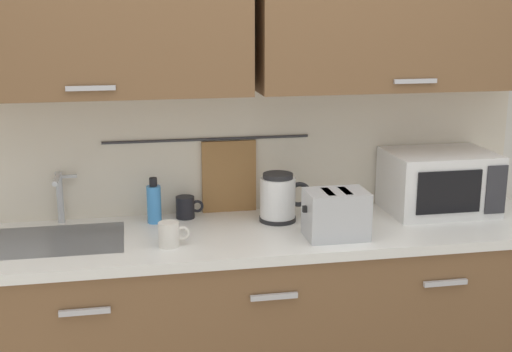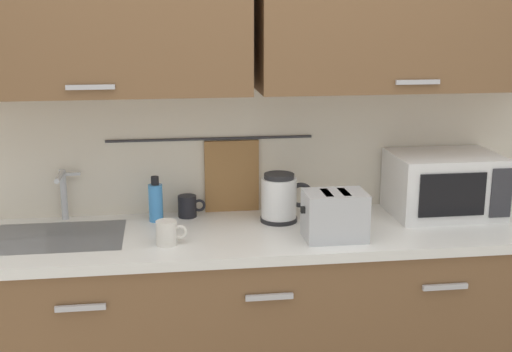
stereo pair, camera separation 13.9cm
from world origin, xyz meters
The scene contains 9 objects.
counter_unit centered at (-0.01, 0.30, 0.46)m, with size 2.53×0.64×0.90m.
back_wall_assembly centered at (0.00, 0.53, 1.52)m, with size 3.70×0.41×2.50m.
sink_faucet centered at (-0.80, 0.53, 1.04)m, with size 0.09×0.17×0.22m.
microwave centered at (0.84, 0.41, 1.04)m, with size 0.46×0.35×0.27m.
electric_kettle centered at (0.11, 0.40, 1.00)m, with size 0.23×0.16×0.21m.
dish_soap_bottle centered at (-0.41, 0.47, 0.99)m, with size 0.06×0.06×0.20m.
mug_near_sink centered at (-0.28, 0.51, 0.95)m, with size 0.12×0.08×0.09m.
toaster centered at (0.28, 0.15, 1.00)m, with size 0.26×0.17×0.19m.
mug_by_kettle centered at (-0.37, 0.17, 0.95)m, with size 0.12×0.08×0.09m.
Camera 2 is at (-0.37, -2.32, 1.79)m, focal length 47.51 mm.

